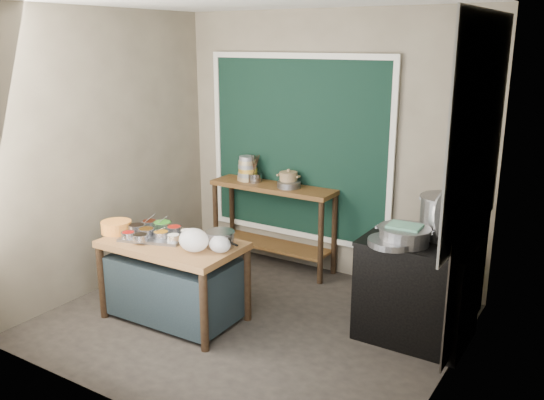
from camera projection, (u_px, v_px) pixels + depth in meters
The scene contains 30 objects.
floor at pixel (250, 323), 5.26m from camera, with size 3.50×3.00×0.02m, color #2D2822.
back_wall at pixel (328, 146), 6.11m from camera, with size 3.50×0.02×2.80m, color gray.
left_wall at pixel (104, 152), 5.78m from camera, with size 0.02×3.00×2.80m, color gray.
right_wall at pixel (458, 203), 3.98m from camera, with size 0.02×3.00×2.80m, color gray.
curtain_panel at pixel (298, 148), 6.27m from camera, with size 2.10×0.02×1.90m, color black.
curtain_frame at pixel (297, 148), 6.27m from camera, with size 2.22×0.03×2.02m, color beige, non-canonical shape.
tile_panel at pixel (479, 128), 4.32m from camera, with size 0.02×1.70×1.70m, color #B2B2AA.
soot_patch at pixel (469, 266), 4.71m from camera, with size 0.01×1.30×1.30m, color black.
wall_shelf at pixel (472, 153), 4.69m from camera, with size 0.22×0.70×0.03m, color beige.
prep_table at pixel (174, 281), 5.23m from camera, with size 1.25×0.72×0.75m, color brown.
back_counter at pixel (273, 226), 6.46m from camera, with size 1.45×0.40×0.95m, color brown.
stove_block at pixel (416, 291), 4.90m from camera, with size 0.90×0.68×0.85m, color black.
stove_top at pixel (420, 242), 4.78m from camera, with size 0.92×0.69×0.03m, color black.
condiment_tray at pixel (156, 236), 5.24m from camera, with size 0.57×0.41×0.03m, color gray.
condiment_bowls at pixel (155, 230), 5.26m from camera, with size 0.63×0.50×0.07m.
yellow_basin at pixel (116, 227), 5.37m from camera, with size 0.28×0.28×0.11m, color orange.
saucepan at pixel (220, 239), 4.98m from camera, with size 0.26×0.26×0.14m, color gray, non-canonical shape.
plastic_bag_a at pixel (194, 240), 4.87m from camera, with size 0.27×0.23×0.20m, color white.
plastic_bag_b at pixel (220, 244), 4.86m from camera, with size 0.19×0.16×0.14m, color white.
bowl_stack at pixel (248, 170), 6.51m from camera, with size 0.25×0.25×0.28m.
utensil_cup at pixel (255, 178), 6.45m from camera, with size 0.16×0.16×0.10m, color gray.
ceramic_crock at pixel (288, 180), 6.25m from camera, with size 0.21×0.21×0.14m, color olive, non-canonical shape.
wide_bowl at pixel (289, 185), 6.20m from camera, with size 0.26×0.26×0.06m, color gray.
stock_pot at pixel (446, 217), 4.82m from camera, with size 0.45×0.45×0.36m, color gray, non-canonical shape.
pot_lid at pixel (452, 217), 4.63m from camera, with size 0.48×0.48×0.02m, color gray.
steamer at pixel (404, 235), 4.68m from camera, with size 0.44×0.44×0.14m, color gray, non-canonical shape.
green_cloth at pixel (405, 226), 4.66m from camera, with size 0.26×0.20×0.02m, color slate.
shallow_pan at pixel (392, 242), 4.66m from camera, with size 0.39×0.39×0.05m, color gray.
shelf_bowl_stack at pixel (470, 145), 4.61m from camera, with size 0.16×0.16×0.12m.
shelf_bowl_green at pixel (476, 145), 4.79m from camera, with size 0.15×0.15×0.05m, color gray.
Camera 1 is at (2.71, -3.93, 2.48)m, focal length 38.00 mm.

